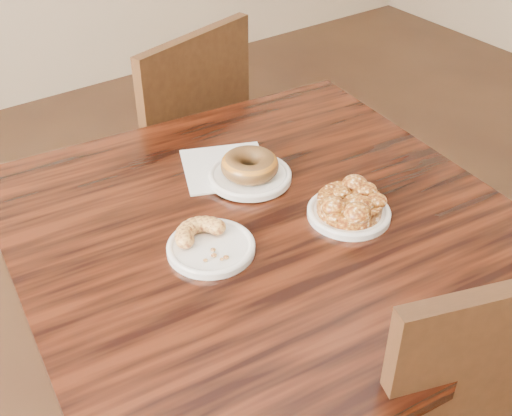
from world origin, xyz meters
TOP-DOWN VIEW (x-y plane):
  - cafe_table at (-0.20, 0.22)m, footprint 0.99×0.99m
  - chair_far at (-0.07, 0.94)m, footprint 0.52×0.52m
  - napkin at (-0.16, 0.42)m, footprint 0.23×0.23m
  - plate_donut at (-0.15, 0.35)m, footprint 0.17×0.17m
  - plate_cruller at (-0.33, 0.21)m, footprint 0.16×0.16m
  - plate_fritter at (-0.06, 0.15)m, footprint 0.16×0.16m
  - glazed_donut at (-0.15, 0.35)m, footprint 0.12×0.12m
  - apple_fritter at (-0.06, 0.15)m, footprint 0.17×0.17m
  - cruller_fragment at (-0.33, 0.21)m, footprint 0.11×0.11m

SIDE VIEW (x-z plane):
  - cafe_table at x=-0.20m, z-range 0.00..0.75m
  - chair_far at x=-0.07m, z-range 0.00..0.90m
  - napkin at x=-0.16m, z-range 0.75..0.75m
  - plate_cruller at x=-0.33m, z-range 0.75..0.76m
  - plate_fritter at x=-0.06m, z-range 0.75..0.76m
  - plate_donut at x=-0.15m, z-range 0.75..0.77m
  - cruller_fragment at x=-0.33m, z-range 0.76..0.79m
  - apple_fritter at x=-0.06m, z-range 0.76..0.80m
  - glazed_donut at x=-0.15m, z-range 0.77..0.81m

